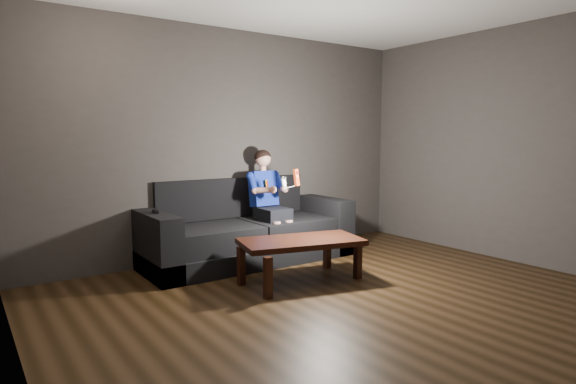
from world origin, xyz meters
TOP-DOWN VIEW (x-y plane):
  - floor at (0.00, 0.00)m, footprint 5.00×5.00m
  - back_wall at (0.00, 2.50)m, footprint 5.00×0.04m
  - left_wall at (-2.50, 0.00)m, footprint 0.04×5.00m
  - right_wall at (2.50, 0.00)m, footprint 0.04×5.00m
  - sofa at (-0.02, 2.19)m, footprint 2.45×1.06m
  - child at (0.26, 2.11)m, footprint 0.47×0.57m
  - wii_remote_red at (0.35, 1.67)m, footprint 0.05×0.07m
  - nunchuk_white at (0.18, 1.68)m, footprint 0.05×0.08m
  - wii_remote_black at (-1.12, 2.10)m, footprint 0.06×0.16m
  - coffee_table at (0.00, 1.11)m, footprint 1.30×0.86m

SIDE VIEW (x-z plane):
  - floor at x=0.00m, z-range 0.00..0.00m
  - sofa at x=-0.02m, z-range -0.16..0.78m
  - coffee_table at x=0.00m, z-range 0.16..0.59m
  - wii_remote_black at x=-1.12m, z-range 0.67..0.70m
  - child at x=0.26m, z-range 0.20..1.35m
  - nunchuk_white at x=0.18m, z-range 0.87..1.01m
  - wii_remote_red at x=0.35m, z-range 0.89..1.08m
  - back_wall at x=0.00m, z-range 0.00..2.70m
  - left_wall at x=-2.50m, z-range 0.00..2.70m
  - right_wall at x=2.50m, z-range 0.00..2.70m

